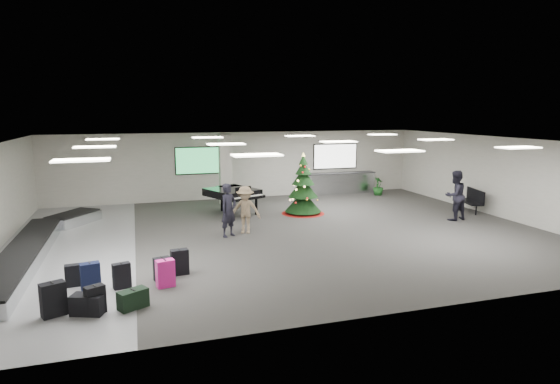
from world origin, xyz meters
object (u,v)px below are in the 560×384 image
object	(u,v)px
bench	(472,199)
potted_plant_right	(378,186)
service_counter	(337,183)
traveler_bench	(455,195)
potted_plant_left	(309,188)
pink_suitcase	(165,273)
baggage_carousel	(36,246)
christmas_tree	(303,193)
traveler_b	(245,210)
traveler_a	(229,210)
grand_piano	(233,193)

from	to	relation	value
bench	potted_plant_right	size ratio (longest dim) A/B	1.75
service_counter	traveler_bench	world-z (taller)	traveler_bench
potted_plant_left	potted_plant_right	bearing A→B (deg)	-12.79
pink_suitcase	potted_plant_right	size ratio (longest dim) A/B	0.75
baggage_carousel	christmas_tree	bearing A→B (deg)	16.40
baggage_carousel	traveler_b	world-z (taller)	traveler_b
traveler_a	potted_plant_left	size ratio (longest dim) A/B	2.21
traveler_a	potted_plant_left	bearing A→B (deg)	15.31
traveler_a	traveler_b	size ratio (longest dim) A/B	1.10
baggage_carousel	potted_plant_right	bearing A→B (deg)	21.28
traveler_b	service_counter	bearing A→B (deg)	67.68
traveler_bench	potted_plant_left	world-z (taller)	traveler_bench
service_counter	traveler_b	world-z (taller)	traveler_b
service_counter	traveler_a	xyz separation A→B (m)	(-6.94, -6.56, 0.36)
potted_plant_left	grand_piano	bearing A→B (deg)	-146.69
pink_suitcase	bench	bearing A→B (deg)	8.17
christmas_tree	potted_plant_right	xyz separation A→B (m)	(5.10, 2.89, -0.41)
christmas_tree	traveler_bench	size ratio (longest dim) A/B	1.31
service_counter	pink_suitcase	world-z (taller)	service_counter
traveler_b	potted_plant_left	bearing A→B (deg)	75.02
baggage_carousel	grand_piano	bearing A→B (deg)	27.75
traveler_b	traveler_a	bearing A→B (deg)	-134.24
pink_suitcase	traveler_a	world-z (taller)	traveler_a
pink_suitcase	traveler_bench	world-z (taller)	traveler_bench
christmas_tree	traveler_bench	bearing A→B (deg)	-28.82
service_counter	pink_suitcase	distance (m)	14.15
traveler_b	traveler_bench	bearing A→B (deg)	19.21
pink_suitcase	bench	distance (m)	13.82
bench	baggage_carousel	bearing A→B (deg)	-162.49
traveler_bench	christmas_tree	bearing A→B (deg)	-39.04
grand_piano	traveler_a	world-z (taller)	traveler_a
baggage_carousel	pink_suitcase	distance (m)	5.28
baggage_carousel	grand_piano	xyz separation A→B (m)	(6.75, 3.55, 0.67)
baggage_carousel	traveler_bench	xyz separation A→B (m)	(14.75, -0.06, 0.76)
traveler_b	potted_plant_left	size ratio (longest dim) A/B	2.01
traveler_a	traveler_b	bearing A→B (deg)	-11.59
service_counter	potted_plant_left	size ratio (longest dim) A/B	4.93
pink_suitcase	traveler_bench	distance (m)	11.88
pink_suitcase	christmas_tree	size ratio (longest dim) A/B	0.27
christmas_tree	pink_suitcase	bearing A→B (deg)	-131.77
traveler_a	potted_plant_left	world-z (taller)	traveler_a
traveler_a	traveler_bench	size ratio (longest dim) A/B	0.93
service_counter	traveler_a	size ratio (longest dim) A/B	2.23
service_counter	traveler_a	bearing A→B (deg)	-136.62
service_counter	potted_plant_left	xyz separation A→B (m)	(-1.63, -0.25, -0.14)
baggage_carousel	potted_plant_left	xyz separation A→B (m)	(11.21, 6.48, 0.20)
christmas_tree	traveler_b	world-z (taller)	christmas_tree
potted_plant_right	traveler_b	bearing A→B (deg)	-147.02
traveler_a	pink_suitcase	bearing A→B (deg)	-154.65
grand_piano	traveler_a	distance (m)	3.48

